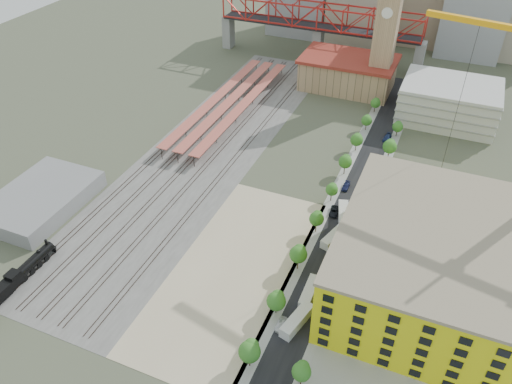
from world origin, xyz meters
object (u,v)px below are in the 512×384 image
at_px(site_trailer_b, 309,293).
at_px(site_trailer_d, 344,215).
at_px(locomotive, 25,271).
at_px(car_0, 281,325).
at_px(site_trailer_c, 334,237).
at_px(site_trailer_a, 297,321).
at_px(construction_building, 438,264).
at_px(clock_tower, 387,24).

height_order(site_trailer_b, site_trailer_d, site_trailer_d).
distance_m(locomotive, car_0, 63.81).
bearing_deg(site_trailer_b, site_trailer_c, 89.05).
bearing_deg(car_0, site_trailer_a, 29.97).
xyz_separation_m(locomotive, site_trailer_d, (66.00, 51.86, -0.63)).
xyz_separation_m(site_trailer_b, car_0, (-3.00, -10.83, -0.57)).
height_order(site_trailer_a, site_trailer_b, site_trailer_a).
relative_size(construction_building, site_trailer_a, 4.98).
bearing_deg(site_trailer_d, construction_building, -51.63).
xyz_separation_m(construction_building, site_trailer_d, (-26.00, 18.43, -8.01)).
bearing_deg(site_trailer_b, construction_building, 24.79).
height_order(clock_tower, site_trailer_d, clock_tower).
relative_size(site_trailer_b, site_trailer_c, 1.03).
height_order(site_trailer_a, site_trailer_c, site_trailer_a).
bearing_deg(site_trailer_d, site_trailer_a, -106.29).
distance_m(site_trailer_b, car_0, 11.25).
height_order(construction_building, car_0, construction_building).
bearing_deg(site_trailer_a, locomotive, -155.41).
height_order(construction_building, site_trailer_d, construction_building).
bearing_deg(site_trailer_b, car_0, -106.43).
bearing_deg(site_trailer_d, car_0, -110.40).
bearing_deg(construction_building, clock_tower, 108.78).
xyz_separation_m(site_trailer_c, site_trailer_d, (0.00, 9.93, 0.11)).
relative_size(clock_tower, site_trailer_c, 5.51).
bearing_deg(site_trailer_a, car_0, -132.69).
bearing_deg(site_trailer_c, construction_building, -0.85).
bearing_deg(car_0, site_trailer_d, 82.82).
bearing_deg(locomotive, site_trailer_b, 17.57).
bearing_deg(car_0, site_trailer_c, 81.54).
bearing_deg(site_trailer_d, locomotive, -158.14).
distance_m(clock_tower, car_0, 126.58).
distance_m(site_trailer_a, site_trailer_d, 39.84).
relative_size(locomotive, site_trailer_c, 2.31).
height_order(site_trailer_d, car_0, site_trailer_d).
relative_size(construction_building, car_0, 11.47).
xyz_separation_m(site_trailer_d, car_0, (-3.00, -41.79, -0.65)).
relative_size(construction_building, site_trailer_b, 5.23).
height_order(locomotive, site_trailer_c, locomotive).
bearing_deg(clock_tower, car_0, -87.68).
xyz_separation_m(site_trailer_c, car_0, (-3.00, -31.86, -0.54)).
xyz_separation_m(construction_building, site_trailer_a, (-26.00, -21.41, -8.02)).
bearing_deg(site_trailer_d, site_trailer_c, -106.29).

